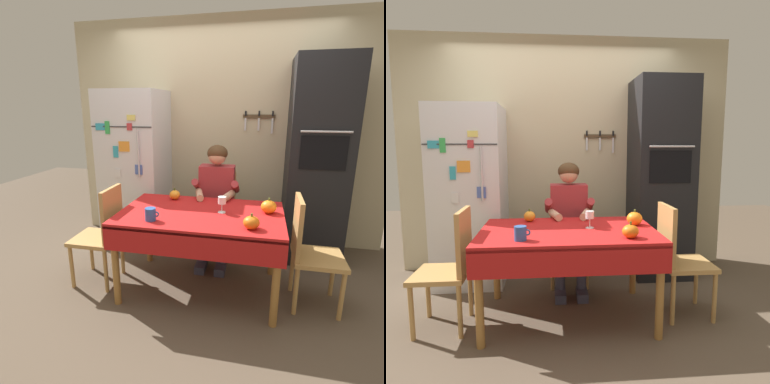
# 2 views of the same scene
# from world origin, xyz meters

# --- Properties ---
(ground_plane) EXTENTS (10.00, 10.00, 0.00)m
(ground_plane) POSITION_xyz_m (0.00, 0.00, 0.00)
(ground_plane) COLOR brown
(ground_plane) RESTS_ON ground
(back_wall_assembly) EXTENTS (3.70, 0.13, 2.60)m
(back_wall_assembly) POSITION_xyz_m (0.05, 1.35, 1.30)
(back_wall_assembly) COLOR #BCAD89
(back_wall_assembly) RESTS_ON ground
(refrigerator) EXTENTS (0.68, 0.71, 1.80)m
(refrigerator) POSITION_xyz_m (-0.95, 0.96, 0.90)
(refrigerator) COLOR silver
(refrigerator) RESTS_ON ground
(wall_oven) EXTENTS (0.60, 0.64, 2.10)m
(wall_oven) POSITION_xyz_m (1.05, 1.00, 1.05)
(wall_oven) COLOR black
(wall_oven) RESTS_ON ground
(dining_table) EXTENTS (1.40, 0.90, 0.74)m
(dining_table) POSITION_xyz_m (0.00, 0.08, 0.66)
(dining_table) COLOR #9E6B33
(dining_table) RESTS_ON ground
(chair_behind_person) EXTENTS (0.40, 0.40, 0.93)m
(chair_behind_person) POSITION_xyz_m (0.04, 0.87, 0.51)
(chair_behind_person) COLOR tan
(chair_behind_person) RESTS_ON ground
(seated_person) EXTENTS (0.47, 0.55, 1.25)m
(seated_person) POSITION_xyz_m (0.04, 0.68, 0.74)
(seated_person) COLOR #38384C
(seated_person) RESTS_ON ground
(chair_left_side) EXTENTS (0.40, 0.40, 0.93)m
(chair_left_side) POSITION_xyz_m (-0.90, 0.01, 0.51)
(chair_left_side) COLOR tan
(chair_left_side) RESTS_ON ground
(chair_right_side) EXTENTS (0.40, 0.40, 0.93)m
(chair_right_side) POSITION_xyz_m (0.90, 0.06, 0.51)
(chair_right_side) COLOR tan
(chair_right_side) RESTS_ON ground
(coffee_mug) EXTENTS (0.12, 0.09, 0.10)m
(coffee_mug) POSITION_xyz_m (-0.35, -0.19, 0.79)
(coffee_mug) COLOR #2D569E
(coffee_mug) RESTS_ON dining_table
(wine_glass) EXTENTS (0.07, 0.07, 0.14)m
(wine_glass) POSITION_xyz_m (0.18, 0.12, 0.84)
(wine_glass) COLOR white
(wine_glass) RESTS_ON dining_table
(pumpkin_large) EXTENTS (0.12, 0.12, 0.12)m
(pumpkin_large) POSITION_xyz_m (0.44, -0.19, 0.79)
(pumpkin_large) COLOR orange
(pumpkin_large) RESTS_ON dining_table
(pumpkin_medium) EXTENTS (0.13, 0.13, 0.13)m
(pumpkin_medium) POSITION_xyz_m (0.57, 0.20, 0.80)
(pumpkin_medium) COLOR orange
(pumpkin_medium) RESTS_ON dining_table
(pumpkin_small) EXTENTS (0.10, 0.10, 0.11)m
(pumpkin_small) POSITION_xyz_m (-0.32, 0.41, 0.79)
(pumpkin_small) COLOR orange
(pumpkin_small) RESTS_ON dining_table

